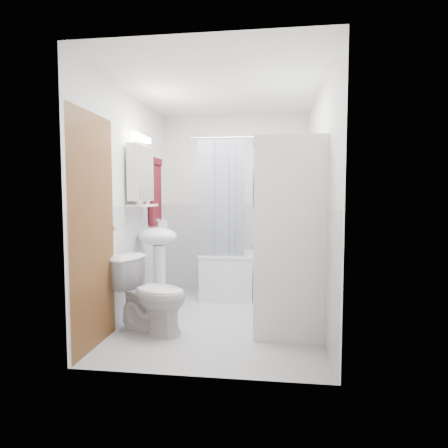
# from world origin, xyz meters

# --- Properties ---
(floor) EXTENTS (2.60, 2.60, 0.00)m
(floor) POSITION_xyz_m (0.00, 0.00, 0.00)
(floor) COLOR #B9B9BD
(floor) RESTS_ON ground
(room_walls) EXTENTS (2.60, 2.60, 2.60)m
(room_walls) POSITION_xyz_m (0.00, 0.00, 1.49)
(room_walls) COLOR white
(room_walls) RESTS_ON ground
(wainscot) EXTENTS (1.98, 2.58, 2.58)m
(wainscot) POSITION_xyz_m (0.00, 0.29, 0.60)
(wainscot) COLOR white
(wainscot) RESTS_ON ground
(door) EXTENTS (0.05, 2.00, 2.00)m
(door) POSITION_xyz_m (-0.95, -0.55, 1.00)
(door) COLOR brown
(door) RESTS_ON ground
(bathtub) EXTENTS (1.50, 0.71, 0.57)m
(bathtub) POSITION_xyz_m (0.38, 0.92, 0.32)
(bathtub) COLOR white
(bathtub) RESTS_ON ground
(tub_spout) EXTENTS (0.04, 0.12, 0.04)m
(tub_spout) POSITION_xyz_m (0.58, 1.25, 0.89)
(tub_spout) COLOR silver
(tub_spout) RESTS_ON room_walls
(curtain_rod) EXTENTS (1.68, 0.02, 0.02)m
(curtain_rod) POSITION_xyz_m (0.38, 0.62, 2.00)
(curtain_rod) COLOR silver
(curtain_rod) RESTS_ON room_walls
(shower_curtain) EXTENTS (0.55, 0.02, 1.45)m
(shower_curtain) POSITION_xyz_m (-0.09, 0.62, 1.25)
(shower_curtain) COLOR #132044
(shower_curtain) RESTS_ON curtain_rod
(sink) EXTENTS (0.44, 0.37, 1.04)m
(sink) POSITION_xyz_m (-0.75, 0.20, 0.70)
(sink) COLOR white
(sink) RESTS_ON ground
(medicine_cabinet) EXTENTS (0.13, 0.50, 0.71)m
(medicine_cabinet) POSITION_xyz_m (-0.90, 0.10, 1.57)
(medicine_cabinet) COLOR white
(medicine_cabinet) RESTS_ON room_walls
(shelf) EXTENTS (0.18, 0.54, 0.02)m
(shelf) POSITION_xyz_m (-0.89, 0.10, 1.20)
(shelf) COLOR silver
(shelf) RESTS_ON room_walls
(shower_caddy) EXTENTS (0.22, 0.06, 0.02)m
(shower_caddy) POSITION_xyz_m (0.63, 1.24, 1.15)
(shower_caddy) COLOR silver
(shower_caddy) RESTS_ON room_walls
(towel) EXTENTS (0.07, 0.35, 0.86)m
(towel) POSITION_xyz_m (-0.94, 0.71, 1.37)
(towel) COLOR #5B151E
(towel) RESTS_ON room_walls
(washer_dryer) EXTENTS (0.67, 0.65, 1.83)m
(washer_dryer) POSITION_xyz_m (0.68, -0.26, 0.92)
(washer_dryer) COLOR white
(washer_dryer) RESTS_ON ground
(toilet) EXTENTS (0.82, 0.60, 0.72)m
(toilet) POSITION_xyz_m (-0.62, -0.46, 0.36)
(toilet) COLOR white
(toilet) RESTS_ON ground
(soap_pump) EXTENTS (0.08, 0.17, 0.08)m
(soap_pump) POSITION_xyz_m (-0.71, 0.25, 0.95)
(soap_pump) COLOR gray
(soap_pump) RESTS_ON sink
(shelf_bottle) EXTENTS (0.07, 0.18, 0.07)m
(shelf_bottle) POSITION_xyz_m (-0.89, -0.05, 1.25)
(shelf_bottle) COLOR gray
(shelf_bottle) RESTS_ON shelf
(shelf_cup) EXTENTS (0.10, 0.09, 0.10)m
(shelf_cup) POSITION_xyz_m (-0.89, 0.22, 1.26)
(shelf_cup) COLOR gray
(shelf_cup) RESTS_ON shelf
(shampoo_a) EXTENTS (0.13, 0.17, 0.13)m
(shampoo_a) POSITION_xyz_m (0.35, 1.24, 1.23)
(shampoo_a) COLOR gray
(shampoo_a) RESTS_ON shower_caddy
(shampoo_b) EXTENTS (0.08, 0.21, 0.08)m
(shampoo_b) POSITION_xyz_m (0.47, 1.24, 1.20)
(shampoo_b) COLOR navy
(shampoo_b) RESTS_ON shower_caddy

